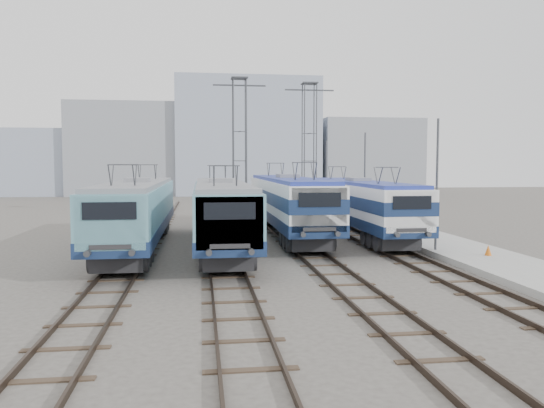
{
  "coord_description": "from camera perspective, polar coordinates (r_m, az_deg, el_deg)",
  "views": [
    {
      "loc": [
        -3.34,
        -23.63,
        4.65
      ],
      "look_at": [
        0.79,
        7.0,
        2.37
      ],
      "focal_mm": 35.0,
      "sensor_mm": 36.0,
      "label": 1
    }
  ],
  "objects": [
    {
      "name": "ground",
      "position": [
        24.31,
        0.37,
        -6.8
      ],
      "size": [
        160.0,
        160.0,
        0.0
      ],
      "primitive_type": "plane",
      "color": "#514C47"
    },
    {
      "name": "platform",
      "position": [
        34.7,
        15.4,
        -3.38
      ],
      "size": [
        4.0,
        70.0,
        0.3
      ],
      "primitive_type": "cube",
      "color": "#9E9E99",
      "rests_on": "ground"
    },
    {
      "name": "locomotive_far_left",
      "position": [
        29.7,
        -14.24,
        -0.48
      ],
      "size": [
        2.9,
        18.32,
        3.45
      ],
      "color": "#15274D",
      "rests_on": "ground"
    },
    {
      "name": "locomotive_center_left",
      "position": [
        29.13,
        -5.5,
        -0.5
      ],
      "size": [
        2.87,
        18.14,
        3.41
      ],
      "color": "#15274D",
      "rests_on": "ground"
    },
    {
      "name": "locomotive_center_right",
      "position": [
        34.3,
        1.72,
        0.46
      ],
      "size": [
        2.98,
        18.84,
        3.54
      ],
      "color": "#15274D",
      "rests_on": "ground"
    },
    {
      "name": "locomotive_far_right",
      "position": [
        34.6,
        9.3,
        0.23
      ],
      "size": [
        2.81,
        17.77,
        3.34
      ],
      "color": "#15274D",
      "rests_on": "ground"
    },
    {
      "name": "catenary_tower_west",
      "position": [
        45.79,
        -3.51,
        6.71
      ],
      "size": [
        4.5,
        1.2,
        12.0
      ],
      "color": "#3F4247",
      "rests_on": "ground"
    },
    {
      "name": "catenary_tower_east",
      "position": [
        48.67,
        4.02,
        6.56
      ],
      "size": [
        4.5,
        1.2,
        12.0
      ],
      "color": "#3F4247",
      "rests_on": "ground"
    },
    {
      "name": "mast_front",
      "position": [
        28.29,
        17.3,
        1.7
      ],
      "size": [
        0.12,
        0.12,
        7.0
      ],
      "primitive_type": "cylinder",
      "color": "#3F4247",
      "rests_on": "ground"
    },
    {
      "name": "mast_mid",
      "position": [
        39.49,
        9.94,
        2.5
      ],
      "size": [
        0.12,
        0.12,
        7.0
      ],
      "primitive_type": "cylinder",
      "color": "#3F4247",
      "rests_on": "ground"
    },
    {
      "name": "mast_rear",
      "position": [
        51.06,
        5.86,
        2.92
      ],
      "size": [
        0.12,
        0.12,
        7.0
      ],
      "primitive_type": "cylinder",
      "color": "#3F4247",
      "rests_on": "ground"
    },
    {
      "name": "safety_cone",
      "position": [
        27.62,
        22.23,
        -4.62
      ],
      "size": [
        0.32,
        0.32,
        0.51
      ],
      "primitive_type": "cone",
      "color": "#D06213",
      "rests_on": "platform"
    },
    {
      "name": "building_west",
      "position": [
        86.32,
        -14.84,
        5.65
      ],
      "size": [
        18.0,
        12.0,
        14.0
      ],
      "primitive_type": "cube",
      "color": "gray",
      "rests_on": "ground"
    },
    {
      "name": "building_center",
      "position": [
        86.05,
        -2.79,
        7.12
      ],
      "size": [
        22.0,
        14.0,
        18.0
      ],
      "primitive_type": "cube",
      "color": "#95A1B6",
      "rests_on": "ground"
    },
    {
      "name": "building_east",
      "position": [
        89.89,
        10.07,
        5.03
      ],
      "size": [
        16.0,
        12.0,
        12.0
      ],
      "primitive_type": "cube",
      "color": "gray",
      "rests_on": "ground"
    },
    {
      "name": "building_far_west",
      "position": [
        89.68,
        -25.03,
        4.06
      ],
      "size": [
        14.0,
        10.0,
        10.0
      ],
      "primitive_type": "cube",
      "color": "#95A1B6",
      "rests_on": "ground"
    }
  ]
}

